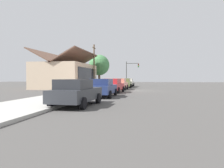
# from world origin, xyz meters

# --- Properties ---
(ground_plane) EXTENTS (120.00, 120.00, 0.00)m
(ground_plane) POSITION_xyz_m (0.00, 0.00, 0.00)
(ground_plane) COLOR #4C4947
(sidewalk_curb) EXTENTS (60.00, 4.20, 0.16)m
(sidewalk_curb) POSITION_xyz_m (0.00, 5.60, 0.08)
(sidewalk_curb) COLOR #B2AFA8
(sidewalk_curb) RESTS_ON ground
(car_charcoal) EXTENTS (4.71, 2.21, 1.59)m
(car_charcoal) POSITION_xyz_m (-16.38, 2.88, 0.82)
(car_charcoal) COLOR #2D3035
(car_charcoal) RESTS_ON ground
(car_navy) EXTENTS (4.72, 2.02, 1.59)m
(car_navy) POSITION_xyz_m (-10.13, 2.65, 0.82)
(car_navy) COLOR navy
(car_navy) RESTS_ON ground
(car_cherry) EXTENTS (4.58, 2.15, 1.59)m
(car_cherry) POSITION_xyz_m (-4.45, 2.67, 0.81)
(car_cherry) COLOR red
(car_cherry) RESTS_ON ground
(car_coral) EXTENTS (4.61, 2.04, 1.59)m
(car_coral) POSITION_xyz_m (1.52, 2.73, 0.82)
(car_coral) COLOR #EA8C75
(car_coral) RESTS_ON ground
(car_olive) EXTENTS (4.74, 2.09, 1.59)m
(car_olive) POSITION_xyz_m (7.45, 2.63, 0.82)
(car_olive) COLOR olive
(car_olive) RESTS_ON ground
(car_ivory) EXTENTS (4.74, 2.09, 1.59)m
(car_ivory) POSITION_xyz_m (13.54, 2.72, 0.82)
(car_ivory) COLOR silver
(car_ivory) RESTS_ON ground
(storefront_building) EXTENTS (12.47, 7.39, 5.94)m
(storefront_building) POSITION_xyz_m (4.93, 11.98, 2.10)
(storefront_building) COLOR #CCB293
(storefront_building) RESTS_ON ground
(shade_tree) EXTENTS (4.11, 4.11, 6.29)m
(shade_tree) POSITION_xyz_m (13.66, 8.58, 4.22)
(shade_tree) COLOR brown
(shade_tree) RESTS_ON ground
(traffic_light_main) EXTENTS (0.37, 2.79, 5.20)m
(traffic_light_main) POSITION_xyz_m (18.19, 2.54, 3.49)
(traffic_light_main) COLOR #383833
(traffic_light_main) RESTS_ON ground
(utility_pole_wooden) EXTENTS (1.80, 0.24, 7.50)m
(utility_pole_wooden) POSITION_xyz_m (8.15, 8.20, 3.93)
(utility_pole_wooden) COLOR brown
(utility_pole_wooden) RESTS_ON ground
(fire_hydrant_red) EXTENTS (0.22, 0.22, 0.71)m
(fire_hydrant_red) POSITION_xyz_m (-1.13, 4.20, 0.50)
(fire_hydrant_red) COLOR red
(fire_hydrant_red) RESTS_ON sidewalk_curb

